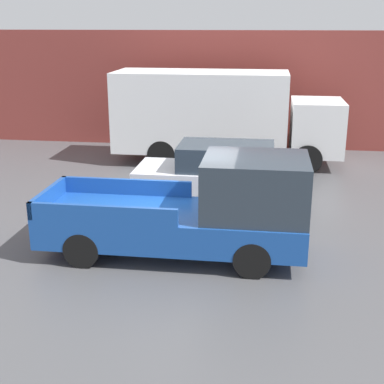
{
  "coord_description": "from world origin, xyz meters",
  "views": [
    {
      "loc": [
        1.87,
        -11.34,
        4.86
      ],
      "look_at": [
        0.24,
        0.25,
        1.11
      ],
      "focal_mm": 50.0,
      "sensor_mm": 36.0,
      "label": 1
    }
  ],
  "objects_px": {
    "pickup_truck": "(200,211)",
    "car": "(222,173)",
    "delivery_truck": "(219,114)",
    "newspaper_box": "(303,138)"
  },
  "relations": [
    {
      "from": "car",
      "to": "newspaper_box",
      "type": "height_order",
      "value": "car"
    },
    {
      "from": "pickup_truck",
      "to": "car",
      "type": "height_order",
      "value": "pickup_truck"
    },
    {
      "from": "delivery_truck",
      "to": "car",
      "type": "bearing_deg",
      "value": -83.32
    },
    {
      "from": "pickup_truck",
      "to": "car",
      "type": "xyz_separation_m",
      "value": [
        0.15,
        3.71,
        -0.18
      ]
    },
    {
      "from": "pickup_truck",
      "to": "newspaper_box",
      "type": "xyz_separation_m",
      "value": [
        2.77,
        10.44,
        -0.52
      ]
    },
    {
      "from": "pickup_truck",
      "to": "car",
      "type": "distance_m",
      "value": 3.72
    },
    {
      "from": "pickup_truck",
      "to": "car",
      "type": "bearing_deg",
      "value": 87.67
    },
    {
      "from": "delivery_truck",
      "to": "pickup_truck",
      "type": "bearing_deg",
      "value": -87.42
    },
    {
      "from": "pickup_truck",
      "to": "delivery_truck",
      "type": "height_order",
      "value": "delivery_truck"
    },
    {
      "from": "car",
      "to": "newspaper_box",
      "type": "bearing_deg",
      "value": 68.74
    }
  ]
}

